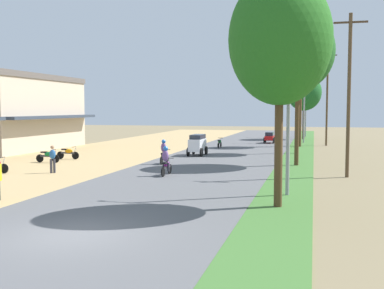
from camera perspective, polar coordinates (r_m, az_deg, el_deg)
name	(u,v)px	position (r m, az deg, el deg)	size (l,w,h in m)	color
ground_plane	(72,238)	(14.76, -14.17, -10.79)	(180.00, 180.00, 0.00)	#7A6B4C
road_strip	(72,236)	(14.75, -14.17, -10.64)	(9.00, 140.00, 0.08)	#565659
median_strip	(266,251)	(13.11, 8.87, -12.51)	(2.40, 140.00, 0.06)	#3D6B2D
shophouse_mid	(14,113)	(46.90, -20.54, 3.61)	(8.53, 13.91, 6.90)	#C6B299
parked_motorbike_second	(48,156)	(34.63, -16.90, -1.27)	(1.80, 0.54, 0.94)	black
parked_motorbike_third	(68,152)	(36.60, -14.64, -0.93)	(1.80, 0.54, 0.94)	black
pedestrian_on_shoulder	(53,158)	(28.89, -16.40, -1.52)	(0.43, 0.40, 1.62)	#33333D
median_tree_nearest	(280,40)	(18.51, 10.52, 12.24)	(3.88, 3.88, 8.83)	#4C351E
median_tree_second	(298,51)	(32.39, 12.63, 10.85)	(4.73, 4.73, 10.13)	#4C351E
median_tree_third	(298,67)	(41.03, 12.55, 9.09)	(3.51, 3.51, 8.90)	#4C351E
median_tree_fourth	(300,69)	(48.47, 12.87, 8.80)	(3.46, 3.46, 9.63)	#4C351E
median_tree_fifth	(304,92)	(60.10, 13.31, 6.11)	(4.21, 4.21, 8.03)	#4C351E
streetlamp_near	(289,97)	(20.91, 11.52, 5.61)	(3.16, 0.20, 7.34)	gray
streetlamp_mid	(304,104)	(53.77, 13.32, 4.75)	(3.16, 0.20, 7.37)	gray
streetlamp_far	(306,105)	(64.78, 13.52, 4.66)	(3.16, 0.20, 7.38)	gray
utility_pole_near	(349,93)	(27.64, 18.32, 5.93)	(1.80, 0.20, 9.01)	brown
utility_pole_far	(327,96)	(50.87, 15.92, 5.57)	(1.80, 0.20, 9.75)	brown
car_van_white	(197,144)	(37.97, 0.66, 0.10)	(1.19, 2.41, 1.67)	silver
car_sedan_red	(269,137)	(52.35, 9.28, 0.90)	(1.10, 2.26, 1.19)	red
motorbike_ahead_second	(166,162)	(26.61, -3.13, -2.07)	(0.54, 1.80, 1.66)	black
motorbike_ahead_third	(164,152)	(32.28, -3.37, -0.95)	(0.54, 1.80, 1.66)	black
motorbike_ahead_fourth	(220,143)	(45.48, 3.34, 0.22)	(0.54, 1.80, 0.94)	black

